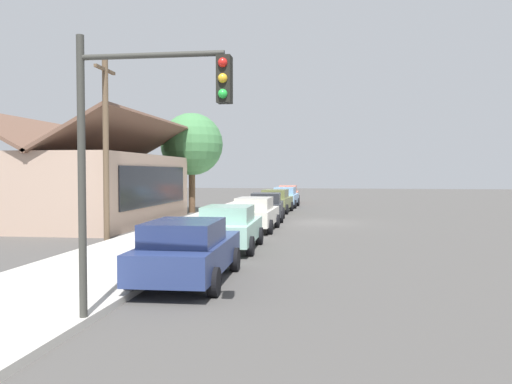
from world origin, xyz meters
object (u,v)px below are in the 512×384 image
(car_ivory, at_px, (255,214))
(car_charcoal, at_px, (266,206))
(fire_hydrant_red, at_px, (222,221))
(car_coral, at_px, (288,194))
(car_navy, at_px, (188,250))
(car_seafoam, at_px, (230,227))
(shade_tree, at_px, (192,145))
(car_olive, at_px, (276,201))
(traffic_light_main, at_px, (138,131))
(utility_pole_wooden, at_px, (106,144))
(car_skyblue, at_px, (285,197))

(car_ivory, xyz_separation_m, car_charcoal, (5.19, 0.10, -0.00))
(fire_hydrant_red, bearing_deg, car_coral, -3.32)
(car_navy, bearing_deg, fire_hydrant_red, 6.06)
(car_seafoam, distance_m, car_ivory, 6.13)
(shade_tree, distance_m, fire_hydrant_red, 12.52)
(car_coral, distance_m, shade_tree, 13.73)
(car_seafoam, relative_size, fire_hydrant_red, 6.35)
(car_olive, xyz_separation_m, traffic_light_main, (-26.65, -0.29, 2.68))
(utility_pole_wooden, bearing_deg, car_ivory, -52.75)
(car_seafoam, xyz_separation_m, traffic_light_main, (-9.42, -0.19, 2.68))
(car_navy, xyz_separation_m, car_charcoal, (16.87, 0.05, -0.00))
(car_olive, relative_size, utility_pole_wooden, 0.63)
(car_coral, distance_m, utility_pole_wooden, 27.29)
(car_seafoam, bearing_deg, car_navy, 178.84)
(car_navy, xyz_separation_m, car_seafoam, (5.56, 0.01, -0.00))
(car_olive, xyz_separation_m, utility_pole_wooden, (-15.32, 5.37, 3.11))
(car_charcoal, xyz_separation_m, car_coral, (17.18, 0.10, -0.00))
(traffic_light_main, bearing_deg, fire_hydrant_red, 6.29)
(car_seafoam, xyz_separation_m, car_charcoal, (11.32, 0.04, -0.00))
(car_coral, relative_size, shade_tree, 0.64)
(utility_pole_wooden, relative_size, fire_hydrant_red, 10.56)
(car_navy, height_order, fire_hydrant_red, car_navy)
(car_seafoam, distance_m, fire_hydrant_red, 5.84)
(car_navy, bearing_deg, car_olive, -1.19)
(car_ivory, bearing_deg, utility_pole_wooden, 127.99)
(utility_pole_wooden, bearing_deg, car_skyblue, -14.96)
(car_navy, xyz_separation_m, traffic_light_main, (-3.86, -0.18, 2.67))
(car_ivory, xyz_separation_m, car_skyblue, (16.60, -0.03, 0.00))
(utility_pole_wooden, bearing_deg, car_navy, -143.77)
(car_olive, distance_m, utility_pole_wooden, 16.53)
(car_navy, height_order, traffic_light_main, traffic_light_main)
(car_charcoal, relative_size, car_olive, 0.93)
(car_charcoal, xyz_separation_m, fire_hydrant_red, (-5.68, 1.43, -0.32))
(car_skyblue, bearing_deg, shade_tree, 137.17)
(car_seafoam, xyz_separation_m, car_skyblue, (22.73, -0.09, -0.00))
(shade_tree, bearing_deg, utility_pole_wooden, -178.58)
(car_navy, relative_size, car_ivory, 1.07)
(car_seafoam, bearing_deg, traffic_light_main, 179.93)
(car_olive, relative_size, car_skyblue, 1.00)
(car_charcoal, bearing_deg, car_ivory, 178.06)
(car_seafoam, relative_size, utility_pole_wooden, 0.60)
(car_seafoam, xyz_separation_m, utility_pole_wooden, (1.92, 5.47, 3.11))
(car_charcoal, bearing_deg, traffic_light_main, 177.57)
(car_ivory, relative_size, car_olive, 0.97)
(car_navy, distance_m, utility_pole_wooden, 9.78)
(car_coral, bearing_deg, traffic_light_main, 179.34)
(car_navy, bearing_deg, traffic_light_main, -178.74)
(traffic_light_main, height_order, utility_pole_wooden, utility_pole_wooden)
(car_coral, xyz_separation_m, utility_pole_wooden, (-26.58, 5.33, 3.12))
(car_coral, xyz_separation_m, traffic_light_main, (-37.92, -0.33, 2.68))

